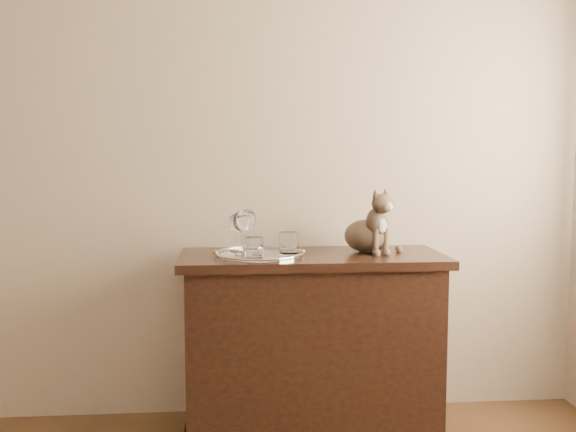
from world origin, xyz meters
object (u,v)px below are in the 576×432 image
Objects in this scene: tumbler_c at (289,243)px; cat at (367,220)px; wine_glass_c at (242,233)px; wine_glass_d at (248,232)px; wine_glass_a at (236,233)px; sideboard at (312,345)px; tumbler_b at (254,248)px; tray at (260,255)px.

cat is at bearing 8.96° from tumbler_c.
wine_glass_c is 0.99× the size of wine_glass_d.
wine_glass_a is at bearing 135.01° from wine_glass_d.
sideboard is at bearing 1.43° from wine_glass_d.
wine_glass_c is 0.59m from cat.
sideboard is at bearing -7.74° from wine_glass_a.
tumbler_b is at bearing -143.45° from tumbler_c.
wine_glass_c is at bearing -172.51° from tumbler_c.
tumbler_c is 0.32× the size of cat.
wine_glass_c is at bearing 163.63° from cat.
wine_glass_c reaches higher than tumbler_b.
wine_glass_a is 1.94× the size of tumbler_b.
tumbler_c is (0.24, -0.06, -0.04)m from wine_glass_a.
tumbler_c is (0.16, 0.12, 0.00)m from tumbler_b.
cat reaches higher than wine_glass_a.
tray is 4.39× the size of tumbler_b.
tray is 4.15× the size of tumbler_c.
tumbler_b reaches higher than sideboard.
sideboard is 0.49m from tumbler_c.
wine_glass_a is 0.59× the size of cat.
wine_glass_d reaches higher than tumbler_c.
tumbler_c reaches higher than sideboard.
wine_glass_d is at bearing 178.58° from tumbler_c.
tumbler_c is at bearing 7.49° from wine_glass_c.
wine_glass_a is 0.25m from tumbler_c.
tumbler_b is (0.02, -0.12, -0.05)m from wine_glass_d.
tumbler_b is at bearing -60.90° from wine_glass_c.
tumbler_c is (0.18, -0.00, -0.05)m from wine_glass_d.
tumbler_c is (0.13, 0.02, 0.05)m from tray.
wine_glass_d is at bearing -44.99° from wine_glass_a.
sideboard is 3.00× the size of tray.
tumbler_c is (-0.11, -0.01, 0.48)m from sideboard.
cat is (0.55, 0.05, 0.04)m from wine_glass_d.
wine_glass_a reaches higher than sideboard.
wine_glass_c is 0.66× the size of cat.
sideboard is at bearing 7.08° from wine_glass_c.
wine_glass_d is 0.14m from tumbler_b.
sideboard is at bearing 6.26° from tumbler_c.
wine_glass_d is 0.67× the size of cat.
tumbler_b is at bearing -105.94° from tray.
tumbler_b is (-0.03, -0.10, 0.05)m from tray.
wine_glass_c is 2.07× the size of tumbler_c.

